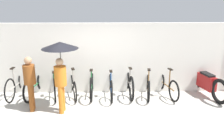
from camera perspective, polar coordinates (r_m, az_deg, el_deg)
ground_plane at (r=6.40m, az=-5.47°, el=-12.17°), size 30.00×30.00×0.00m
back_wall at (r=8.02m, az=-4.61°, el=2.65°), size 13.99×0.12×2.26m
parked_bicycle_0 at (r=8.45m, az=-20.88°, el=-2.96°), size 0.44×1.79×1.06m
parked_bicycle_1 at (r=8.24m, az=-17.06°, el=-3.22°), size 0.44×1.76×1.01m
parked_bicycle_2 at (r=8.10m, az=-13.03°, el=-3.13°), size 0.55×1.75×1.08m
parked_bicycle_3 at (r=7.97m, az=-8.91°, el=-3.51°), size 0.55×1.58×0.98m
parked_bicycle_4 at (r=7.94m, az=-4.61°, el=-3.11°), size 0.44×1.74×1.08m
parked_bicycle_5 at (r=7.87m, az=-0.32°, el=-3.39°), size 0.44×1.78×1.04m
parked_bicycle_6 at (r=7.98m, az=3.93°, el=-2.92°), size 0.44×1.75×1.07m
parked_bicycle_7 at (r=8.00m, az=8.23°, el=-3.38°), size 0.44×1.71×1.04m
parked_bicycle_8 at (r=8.12m, az=12.33°, el=-3.26°), size 0.53×1.67×1.03m
pedestrian_leading at (r=7.09m, az=-18.27°, el=-2.19°), size 0.32×0.32×1.53m
pedestrian_center at (r=6.67m, az=-11.77°, el=2.73°), size 0.97×0.97×1.93m
motorcycle at (r=8.43m, az=20.77°, el=-2.77°), size 0.75×2.02×0.95m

